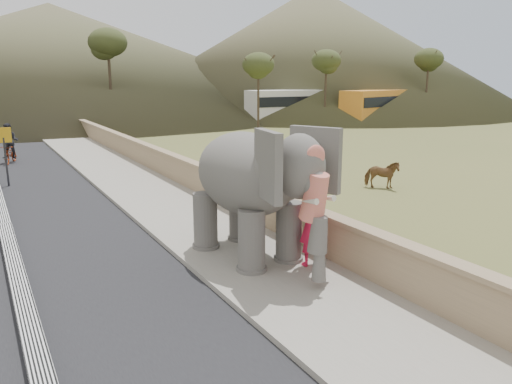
{
  "coord_description": "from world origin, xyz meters",
  "views": [
    {
      "loc": [
        -5.45,
        -5.66,
        4.38
      ],
      "look_at": [
        0.2,
        4.36,
        1.7
      ],
      "focal_mm": 35.0,
      "sensor_mm": 36.0,
      "label": 1
    }
  ],
  "objects": [
    {
      "name": "motorcyclist",
      "position": [
        -3.99,
        22.52,
        0.82
      ],
      "size": [
        1.17,
        1.88,
        2.05
      ],
      "color": "maroon",
      "rests_on": "ground"
    },
    {
      "name": "bus_white",
      "position": [
        22.04,
        34.35,
        1.55
      ],
      "size": [
        11.02,
        2.59,
        3.1
      ],
      "primitive_type": "cube",
      "rotation": [
        0.0,
        0.0,
        1.56
      ],
      "color": "silver",
      "rests_on": "ground"
    },
    {
      "name": "hill_right",
      "position": [
        36.0,
        52.0,
        8.0
      ],
      "size": [
        56.0,
        56.0,
        16.0
      ],
      "primitive_type": "cone",
      "color": "brown",
      "rests_on": "ground"
    },
    {
      "name": "bus_orange",
      "position": [
        28.96,
        30.53,
        1.55
      ],
      "size": [
        11.27,
        5.36,
        3.1
      ],
      "primitive_type": "cube",
      "rotation": [
        0.0,
        0.0,
        1.84
      ],
      "color": "orange",
      "rests_on": "ground"
    },
    {
      "name": "elephant_and_man",
      "position": [
        0.02,
        4.5,
        1.7
      ],
      "size": [
        2.72,
        4.57,
        3.13
      ],
      "color": "slate",
      "rests_on": "ground"
    },
    {
      "name": "median",
      "position": [
        -5.0,
        10.0,
        0.11
      ],
      "size": [
        0.35,
        120.0,
        0.22
      ],
      "primitive_type": "cube",
      "color": "black",
      "rests_on": "ground"
    },
    {
      "name": "hill_far",
      "position": [
        5.0,
        70.0,
        7.0
      ],
      "size": [
        80.0,
        80.0,
        14.0
      ],
      "primitive_type": "cone",
      "color": "brown",
      "rests_on": "ground"
    },
    {
      "name": "ground",
      "position": [
        0.0,
        0.0,
        0.0
      ],
      "size": [
        160.0,
        160.0,
        0.0
      ],
      "primitive_type": "plane",
      "color": "olive",
      "rests_on": "ground"
    },
    {
      "name": "cow",
      "position": [
        8.43,
        8.8,
        0.56
      ],
      "size": [
        1.38,
        1.36,
        1.13
      ],
      "primitive_type": "imported",
      "rotation": [
        0.0,
        0.0,
        0.81
      ],
      "color": "brown",
      "rests_on": "ground"
    },
    {
      "name": "parapet",
      "position": [
        1.65,
        10.0,
        0.55
      ],
      "size": [
        0.3,
        120.0,
        1.1
      ],
      "primitive_type": "cube",
      "color": "tan",
      "rests_on": "ground"
    },
    {
      "name": "signboard",
      "position": [
        -4.5,
        16.45,
        1.64
      ],
      "size": [
        0.6,
        0.08,
        2.4
      ],
      "color": "#2D2D33",
      "rests_on": "ground"
    },
    {
      "name": "trees",
      "position": [
        0.27,
        31.11,
        4.09
      ],
      "size": [
        47.27,
        34.06,
        9.22
      ],
      "color": "#473828",
      "rests_on": "ground"
    },
    {
      "name": "distant_car",
      "position": [
        15.68,
        36.76,
        0.72
      ],
      "size": [
        4.26,
        1.78,
        1.44
      ],
      "primitive_type": "imported",
      "rotation": [
        0.0,
        0.0,
        1.59
      ],
      "color": "silver",
      "rests_on": "ground"
    },
    {
      "name": "road",
      "position": [
        -5.0,
        10.0,
        0.01
      ],
      "size": [
        7.0,
        120.0,
        0.03
      ],
      "primitive_type": "cube",
      "color": "black",
      "rests_on": "ground"
    },
    {
      "name": "walkway",
      "position": [
        0.0,
        10.0,
        0.07
      ],
      "size": [
        3.0,
        120.0,
        0.15
      ],
      "primitive_type": "cube",
      "color": "#9E9687",
      "rests_on": "ground"
    }
  ]
}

